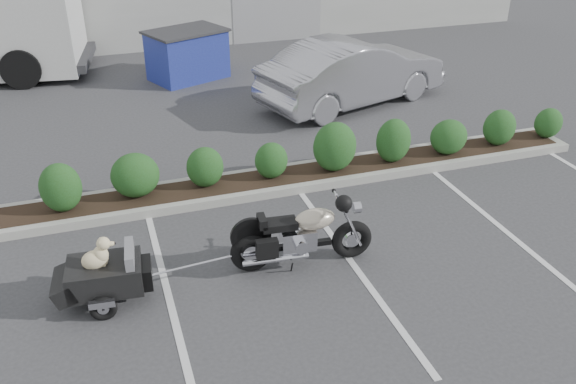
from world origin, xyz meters
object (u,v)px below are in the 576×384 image
object	(u,v)px
pet_trailer	(104,274)
dumpster	(187,54)
motorcycle	(302,236)
sedan	(353,72)

from	to	relation	value
pet_trailer	dumpster	xyz separation A→B (m)	(2.77, 9.24, 0.24)
motorcycle	sedan	xyz separation A→B (m)	(3.44, 6.07, 0.30)
pet_trailer	dumpster	size ratio (longest dim) A/B	0.72
pet_trailer	sedan	world-z (taller)	sedan
pet_trailer	sedan	size ratio (longest dim) A/B	0.36
motorcycle	pet_trailer	bearing A→B (deg)	-175.20
sedan	dumpster	distance (m)	4.70
pet_trailer	sedan	xyz separation A→B (m)	(6.22, 6.05, 0.36)
motorcycle	dumpster	distance (m)	9.26
sedan	dumpster	size ratio (longest dim) A/B	2.01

